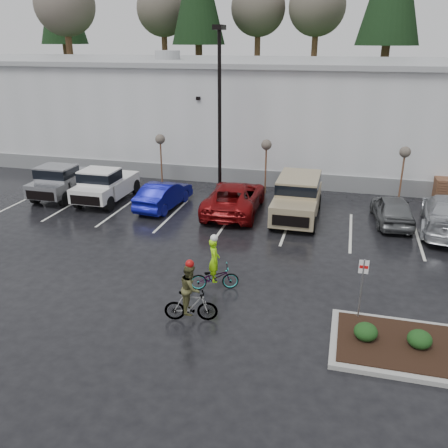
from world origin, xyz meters
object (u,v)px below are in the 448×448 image
(fire_lane_sign, at_px, (362,283))
(sapling_mid, at_px, (266,148))
(pickup_white, at_px, (108,183))
(car_grey, at_px, (392,209))
(sapling_west, at_px, (160,142))
(sapling_east, at_px, (405,155))
(pickup_silver, at_px, (67,179))
(pallet_stack_a, at_px, (445,190))
(car_red, at_px, (235,197))
(cyclist_olive, at_px, (191,299))
(cyclist_hivis, at_px, (214,272))
(lamppost, at_px, (220,95))
(suv_tan, at_px, (297,199))
(car_blue, at_px, (164,195))

(fire_lane_sign, bearing_deg, sapling_mid, 112.49)
(pickup_white, bearing_deg, car_grey, 0.41)
(sapling_west, xyz_separation_m, sapling_mid, (6.50, 0.00, 0.00))
(sapling_west, height_order, sapling_east, same)
(sapling_west, bearing_deg, sapling_east, 0.00)
(sapling_mid, relative_size, pickup_silver, 0.62)
(sapling_west, xyz_separation_m, pallet_stack_a, (16.50, 1.00, -2.05))
(sapling_east, xyz_separation_m, pallet_stack_a, (2.50, 1.00, -2.05))
(car_red, distance_m, cyclist_olive, 10.55)
(cyclist_hivis, bearing_deg, pickup_white, 25.13)
(cyclist_hivis, bearing_deg, sapling_mid, -18.91)
(pickup_white, bearing_deg, fire_lane_sign, -34.64)
(lamppost, height_order, suv_tan, lamppost)
(sapling_east, height_order, cyclist_hivis, sapling_east)
(fire_lane_sign, relative_size, car_red, 0.38)
(cyclist_hivis, bearing_deg, car_grey, -57.63)
(sapling_east, xyz_separation_m, car_blue, (-12.35, -3.87, -2.02))
(car_red, relative_size, car_grey, 1.36)
(pickup_silver, bearing_deg, lamppost, 14.60)
(sapling_mid, bearing_deg, car_red, -105.50)
(fire_lane_sign, relative_size, cyclist_hivis, 1.03)
(pickup_silver, distance_m, car_grey, 18.01)
(lamppost, xyz_separation_m, cyclist_hivis, (2.74, -10.91, -5.02))
(sapling_east, xyz_separation_m, car_grey, (-0.59, -3.24, -2.01))
(fire_lane_sign, bearing_deg, lamppost, 123.46)
(cyclist_olive, bearing_deg, cyclist_hivis, -16.86)
(pallet_stack_a, bearing_deg, car_red, -157.31)
(sapling_west, distance_m, pallet_stack_a, 16.66)
(sapling_west, xyz_separation_m, sapling_east, (14.00, 0.00, 0.00))
(sapling_west, height_order, suv_tan, sapling_west)
(fire_lane_sign, relative_size, cyclist_olive, 1.02)
(suv_tan, bearing_deg, cyclist_olive, -101.93)
(cyclist_olive, bearing_deg, pallet_stack_a, -45.89)
(sapling_mid, relative_size, car_blue, 0.74)
(sapling_mid, relative_size, car_grey, 0.76)
(car_red, bearing_deg, car_grey, -179.54)
(suv_tan, relative_size, cyclist_olive, 2.36)
(sapling_west, height_order, pickup_white, sapling_west)
(lamppost, xyz_separation_m, sapling_west, (-4.00, 1.00, -2.96))
(pickup_white, height_order, cyclist_olive, cyclist_olive)
(sapling_west, distance_m, suv_tan, 9.68)
(pickup_white, bearing_deg, sapling_west, 60.74)
(car_red, bearing_deg, car_blue, 1.90)
(lamppost, bearing_deg, car_grey, -13.42)
(lamppost, height_order, cyclist_hivis, lamppost)
(suv_tan, bearing_deg, fire_lane_sign, -71.52)
(sapling_mid, relative_size, pallet_stack_a, 2.37)
(fire_lane_sign, height_order, cyclist_olive, fire_lane_sign)
(lamppost, relative_size, suv_tan, 1.81)
(lamppost, distance_m, suv_tan, 7.21)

